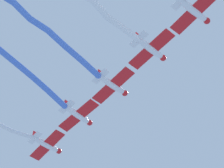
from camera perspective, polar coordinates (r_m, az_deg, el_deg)
The scene contains 7 objects.
airplane_lead at distance 61.69m, azimuth 9.52°, elevation 8.36°, with size 7.19×5.36×1.80m.
airplane_left_wing at distance 64.38m, azimuth 4.55°, elevation 4.10°, with size 7.23×5.41×1.80m.
airplane_right_wing at distance 67.36m, azimuth 0.08°, elevation -0.11°, with size 7.22×5.40×1.80m.
smoke_trail_right_wing at distance 64.22m, azimuth -8.35°, elevation 6.65°, with size 3.02×20.90×3.91m.
airplane_slot at distance 71.49m, azimuth -3.95°, elevation -3.61°, with size 7.27×5.46×1.80m.
smoke_trail_slot at distance 67.49m, azimuth -11.18°, elevation 2.44°, with size 4.99×19.43×2.45m.
airplane_trail at distance 75.74m, azimuth -7.57°, elevation -7.00°, with size 7.18×5.35×1.80m.
Camera 1 is at (-30.87, 23.36, 6.46)m, focal length 78.72 mm.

